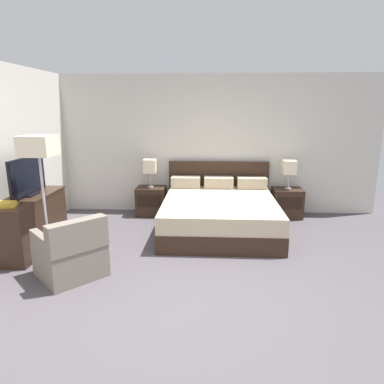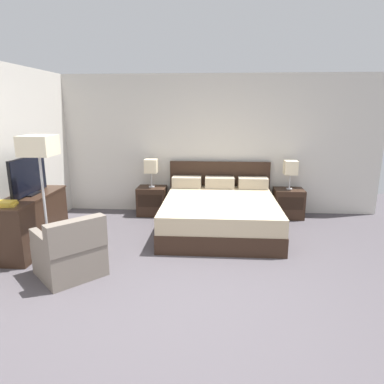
% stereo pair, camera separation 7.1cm
% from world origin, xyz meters
% --- Properties ---
extents(ground_plane, '(9.94, 9.94, 0.00)m').
position_xyz_m(ground_plane, '(0.00, 0.00, 0.00)').
color(ground_plane, '#4C474C').
extents(wall_back, '(6.53, 0.06, 2.58)m').
position_xyz_m(wall_back, '(0.00, 3.34, 1.29)').
color(wall_back, beige).
rests_on(wall_back, ground).
extents(wall_left, '(0.06, 5.11, 2.58)m').
position_xyz_m(wall_left, '(-2.70, 1.36, 1.29)').
color(wall_left, beige).
rests_on(wall_left, ground).
extents(bed, '(1.88, 2.09, 1.00)m').
position_xyz_m(bed, '(0.30, 2.29, 0.29)').
color(bed, '#332116').
rests_on(bed, ground).
extents(nightstand_left, '(0.53, 0.43, 0.53)m').
position_xyz_m(nightstand_left, '(-0.97, 3.04, 0.27)').
color(nightstand_left, '#332116').
rests_on(nightstand_left, ground).
extents(nightstand_right, '(0.53, 0.43, 0.53)m').
position_xyz_m(nightstand_right, '(1.56, 3.04, 0.27)').
color(nightstand_right, '#332116').
rests_on(nightstand_right, ground).
extents(table_lamp_left, '(0.23, 0.23, 0.53)m').
position_xyz_m(table_lamp_left, '(-0.97, 3.04, 0.92)').
color(table_lamp_left, '#B7B7BC').
rests_on(table_lamp_left, nightstand_left).
extents(table_lamp_right, '(0.23, 0.23, 0.53)m').
position_xyz_m(table_lamp_right, '(1.56, 3.04, 0.92)').
color(table_lamp_right, '#B7B7BC').
rests_on(table_lamp_right, nightstand_right).
extents(dresser, '(0.49, 1.37, 0.78)m').
position_xyz_m(dresser, '(-2.40, 1.32, 0.40)').
color(dresser, '#332116').
rests_on(dresser, ground).
extents(tv, '(0.18, 0.89, 0.54)m').
position_xyz_m(tv, '(-2.39, 1.38, 1.04)').
color(tv, black).
rests_on(tv, dresser).
extents(book_red_cover, '(0.26, 0.24, 0.02)m').
position_xyz_m(book_red_cover, '(-2.38, 0.81, 0.79)').
color(book_red_cover, gold).
rests_on(book_red_cover, dresser).
extents(book_blue_cover, '(0.22, 0.18, 0.03)m').
position_xyz_m(book_blue_cover, '(-2.40, 0.81, 0.82)').
color(book_blue_cover, gold).
rests_on(book_blue_cover, book_red_cover).
extents(armchair_by_window, '(0.97, 0.97, 0.76)m').
position_xyz_m(armchair_by_window, '(-1.50, 0.55, 0.28)').
color(armchair_by_window, '#70665B').
rests_on(armchair_by_window, ground).
extents(floor_lamp, '(0.38, 0.38, 1.65)m').
position_xyz_m(floor_lamp, '(-1.97, 0.94, 1.42)').
color(floor_lamp, '#B7B7BC').
rests_on(floor_lamp, ground).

